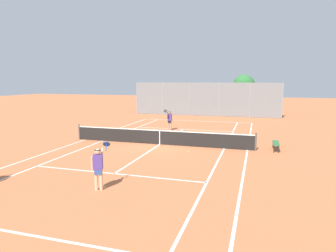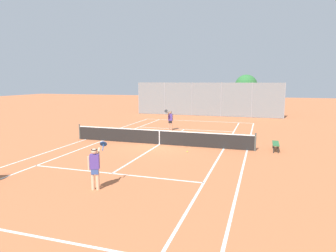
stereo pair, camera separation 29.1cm
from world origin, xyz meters
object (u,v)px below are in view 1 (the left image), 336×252
tennis_net (160,137)px  player_far_left (170,119)px  loose_tennis_ball_0 (188,152)px  courtside_bench (276,144)px  loose_tennis_ball_2 (233,149)px  player_near_side (98,166)px  loose_tennis_ball_1 (103,148)px  tree_behind_left (244,87)px

tennis_net → player_far_left: (-0.98, 5.56, 0.42)m
loose_tennis_ball_0 → courtside_bench: (4.87, 1.96, 0.38)m
player_far_left → loose_tennis_ball_2: bearing=-44.3°
player_far_left → player_near_side: bearing=-84.5°
loose_tennis_ball_1 → courtside_bench: (9.99, 2.66, 0.38)m
tennis_net → tree_behind_left: tree_behind_left is taller
loose_tennis_ball_0 → loose_tennis_ball_1: 5.16m
tennis_net → loose_tennis_ball_1: size_ratio=181.82×
courtside_bench → loose_tennis_ball_1: bearing=-165.1°
player_near_side → tree_behind_left: size_ratio=0.37×
player_far_left → loose_tennis_ball_2: 7.93m
loose_tennis_ball_0 → loose_tennis_ball_2: same height
tennis_net → tree_behind_left: (4.22, 20.46, 2.86)m
loose_tennis_ball_1 → courtside_bench: courtside_bench is taller
tree_behind_left → player_far_left: bearing=-109.2°
tennis_net → player_near_side: 8.38m
loose_tennis_ball_2 → tree_behind_left: tree_behind_left is taller
player_far_left → loose_tennis_ball_1: (-1.91, -7.76, -0.89)m
tennis_net → loose_tennis_ball_1: 3.66m
tree_behind_left → loose_tennis_ball_1: bearing=-107.4°
player_near_side → courtside_bench: bearing=52.6°
player_near_side → player_far_left: bearing=95.5°
tennis_net → player_far_left: size_ratio=6.76×
player_near_side → loose_tennis_ball_0: 7.17m
tennis_net → player_far_left: player_far_left is taller
loose_tennis_ball_2 → courtside_bench: courtside_bench is taller
loose_tennis_ball_2 → courtside_bench: size_ratio=0.04×
loose_tennis_ball_2 → player_near_side: bearing=-117.1°
loose_tennis_ball_2 → tree_behind_left: (-0.44, 20.41, 3.33)m
courtside_bench → tennis_net: bearing=-176.3°
player_far_left → courtside_bench: 9.57m
courtside_bench → loose_tennis_ball_0: bearing=-158.1°
tennis_net → loose_tennis_ball_0: size_ratio=181.82×
player_near_side → loose_tennis_ball_1: 7.02m
player_near_side → loose_tennis_ball_2: size_ratio=26.88×
loose_tennis_ball_0 → courtside_bench: size_ratio=0.04×
player_near_side → loose_tennis_ball_2: (4.30, 8.41, -0.89)m
courtside_bench → player_far_left: bearing=147.8°
player_near_side → tree_behind_left: tree_behind_left is taller
loose_tennis_ball_2 → tree_behind_left: bearing=91.2°
tennis_net → courtside_bench: bearing=3.7°
player_far_left → courtside_bench: bearing=-32.2°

